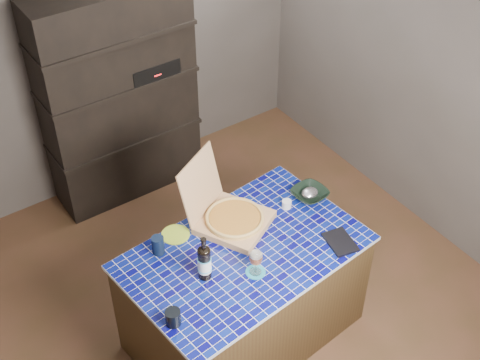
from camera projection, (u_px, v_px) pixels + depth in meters
room at (227, 163)px, 4.03m from camera, size 3.50×3.50×3.50m
shelving_unit at (119, 96)px, 5.21m from camera, size 1.20×0.41×1.80m
kitchen_island at (244, 293)px, 4.34m from camera, size 1.55×1.07×0.80m
pizza_box at (231, 216)px, 4.23m from camera, size 0.59×0.62×0.44m
mead_bottle at (204, 262)px, 3.85m from camera, size 0.08×0.08×0.31m
teal_trivet at (256, 272)px, 3.95m from camera, size 0.12×0.12×0.01m
wine_glass at (256, 258)px, 3.87m from camera, size 0.08×0.08×0.18m
tumbler at (173, 317)px, 3.64m from camera, size 0.09×0.09×0.10m
dvd_case at (340, 242)px, 4.13m from camera, size 0.19×0.24×0.02m
bowl at (310, 194)px, 4.44m from camera, size 0.25×0.25×0.06m
foil_contents at (310, 193)px, 4.43m from camera, size 0.12×0.10×0.06m
white_jar at (287, 204)px, 4.37m from camera, size 0.06×0.06×0.05m
navy_cup at (158, 245)px, 4.04m from camera, size 0.08×0.08×0.12m
green_trivet at (176, 235)px, 4.19m from camera, size 0.18×0.18×0.01m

